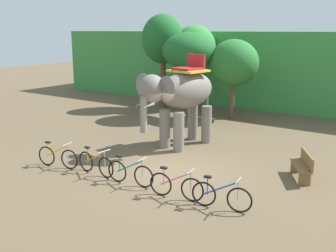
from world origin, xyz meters
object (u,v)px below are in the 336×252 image
at_px(tree_left, 163,40).
at_px(wooden_bench, 303,165).
at_px(elephant, 181,94).
at_px(bike_orange, 96,163).
at_px(tree_far_left, 194,47).
at_px(bike_pink, 176,186).
at_px(tree_right, 234,63).
at_px(bike_blue, 221,196).
at_px(bike_teal, 130,173).
at_px(tree_center_left, 189,52).
at_px(bike_yellow, 58,157).

height_order(tree_left, wooden_bench, tree_left).
relative_size(elephant, bike_orange, 2.47).
xyz_separation_m(tree_far_left, bike_pink, (6.97, -12.34, -3.35)).
bearing_deg(tree_right, bike_pink, -71.93).
bearing_deg(bike_pink, tree_far_left, 119.45).
relative_size(bike_pink, bike_blue, 1.00).
distance_m(elephant, bike_pink, 5.66).
bearing_deg(bike_orange, tree_right, 90.89).
distance_m(bike_teal, wooden_bench, 5.62).
height_order(tree_left, bike_pink, tree_left).
relative_size(tree_right, wooden_bench, 2.85).
height_order(bike_orange, bike_teal, same).
distance_m(tree_center_left, wooden_bench, 10.70).
bearing_deg(tree_center_left, bike_pink, -59.75).
distance_m(tree_center_left, bike_orange, 10.47).
xyz_separation_m(tree_right, bike_blue, (4.90, -10.62, -2.65)).
relative_size(elephant, bike_pink, 2.49).
height_order(tree_left, tree_far_left, tree_left).
relative_size(tree_far_left, tree_center_left, 1.08).
height_order(bike_teal, bike_pink, same).
bearing_deg(bike_pink, bike_orange, 178.19).
bearing_deg(bike_blue, wooden_bench, 72.80).
xyz_separation_m(tree_right, wooden_bench, (6.01, -7.04, -2.56)).
xyz_separation_m(bike_teal, bike_blue, (3.19, 0.04, 0.00)).
relative_size(bike_orange, bike_pink, 1.01).
xyz_separation_m(tree_right, bike_orange, (0.17, -10.62, -2.65)).
height_order(bike_yellow, bike_blue, same).
distance_m(tree_center_left, elephant, 6.13).
relative_size(tree_left, tree_center_left, 1.22).
bearing_deg(elephant, bike_orange, -96.56).
distance_m(tree_right, bike_blue, 11.99).
height_order(bike_blue, wooden_bench, bike_blue).
bearing_deg(tree_center_left, bike_teal, -68.04).
distance_m(tree_far_left, bike_blue, 15.20).
distance_m(tree_left, bike_blue, 15.33).
bearing_deg(bike_blue, tree_right, 114.77).
distance_m(tree_center_left, bike_teal, 10.96).
bearing_deg(tree_center_left, elephant, -61.11).
bearing_deg(wooden_bench, tree_far_left, 137.61).
height_order(elephant, bike_orange, elephant).
bearing_deg(tree_center_left, tree_left, 153.10).
xyz_separation_m(tree_left, bike_teal, (6.70, -11.13, -3.79)).
height_order(tree_center_left, bike_teal, tree_center_left).
height_order(bike_yellow, bike_pink, same).
distance_m(bike_yellow, bike_teal, 3.18).
bearing_deg(tree_left, bike_pink, -52.83).
bearing_deg(tree_center_left, bike_yellow, -85.71).
bearing_deg(tree_left, tree_center_left, -26.90).
bearing_deg(tree_right, bike_blue, -65.23).
xyz_separation_m(bike_yellow, bike_pink, (4.96, 0.14, 0.00)).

